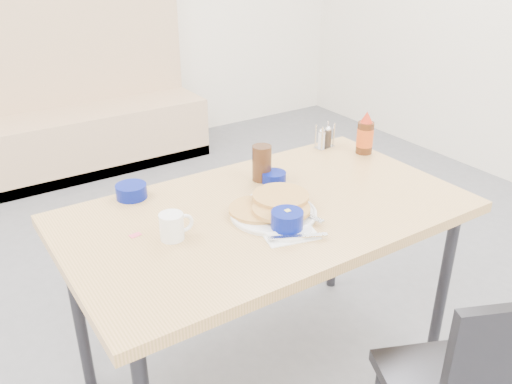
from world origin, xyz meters
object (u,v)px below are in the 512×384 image
coffee_mug (173,226)px  grits_setting (287,223)px  dining_table (267,224)px  butter_bowl (274,177)px  creamer_bowl (131,191)px  amber_tumbler (262,163)px  pancake_plate (273,209)px  booth_bench (72,122)px  syrup_bottle (365,135)px  condiment_caddy (325,139)px

coffee_mug → grits_setting: bearing=-26.3°
dining_table → butter_bowl: 0.23m
creamer_bowl → amber_tumbler: amber_tumbler is taller
dining_table → pancake_plate: (-0.01, -0.04, 0.08)m
pancake_plate → creamer_bowl: size_ratio=2.72×
booth_bench → syrup_bottle: bearing=-74.7°
pancake_plate → amber_tumbler: size_ratio=2.18×
pancake_plate → condiment_caddy: size_ratio=2.80×
dining_table → butter_bowl: size_ratio=15.09×
butter_bowl → coffee_mug: bearing=-161.7°
creamer_bowl → condiment_caddy: condiment_caddy is taller
creamer_bowl → booth_bench: bearing=80.7°
pancake_plate → butter_bowl: bearing=54.6°
condiment_caddy → syrup_bottle: 0.18m
butter_bowl → booth_bench: bearing=93.4°
booth_bench → grits_setting: size_ratio=8.70×
pancake_plate → creamer_bowl: (-0.36, 0.38, 0.00)m
dining_table → condiment_caddy: 0.65m
booth_bench → pancake_plate: bearing=-90.1°
butter_bowl → condiment_caddy: bearing=24.0°
butter_bowl → condiment_caddy: (0.40, 0.18, 0.02)m
grits_setting → butter_bowl: grits_setting is taller
dining_table → creamer_bowl: size_ratio=12.55×
dining_table → pancake_plate: pancake_plate is taller
dining_table → grits_setting: size_ratio=6.41×
grits_setting → amber_tumbler: bearing=67.8°
pancake_plate → syrup_bottle: 0.69m
amber_tumbler → syrup_bottle: syrup_bottle is taller
coffee_mug → syrup_bottle: size_ratio=0.60×
creamer_bowl → condiment_caddy: (0.90, -0.00, 0.01)m
grits_setting → butter_bowl: size_ratio=2.35×
butter_bowl → syrup_bottle: syrup_bottle is taller
butter_bowl → grits_setting: bearing=-118.5°
grits_setting → creamer_bowl: 0.60m
butter_bowl → condiment_caddy: 0.43m
butter_bowl → syrup_bottle: bearing=3.8°
amber_tumbler → syrup_bottle: size_ratio=0.75×
creamer_bowl → syrup_bottle: bearing=-8.2°
creamer_bowl → syrup_bottle: 1.01m
coffee_mug → amber_tumbler: bearing=24.0°
grits_setting → syrup_bottle: (0.67, 0.36, 0.05)m
coffee_mug → creamer_bowl: coffee_mug is taller
pancake_plate → butter_bowl: (0.15, 0.21, -0.00)m
coffee_mug → syrup_bottle: 1.02m
booth_bench → syrup_bottle: (0.64, -2.34, 0.49)m
dining_table → butter_bowl: butter_bowl is taller
pancake_plate → syrup_bottle: (0.65, 0.24, 0.06)m
creamer_bowl → butter_bowl: size_ratio=1.20×
booth_bench → amber_tumbler: 2.38m
booth_bench → creamer_bowl: booth_bench is taller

